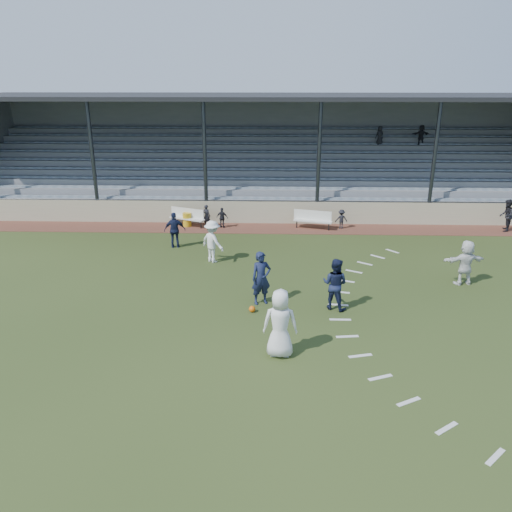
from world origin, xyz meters
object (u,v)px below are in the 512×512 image
at_px(trash_bin, 187,220).
at_px(football, 252,309).
at_px(player_navy_lead, 261,278).
at_px(player_white_lead, 280,323).
at_px(bench_left, 187,216).
at_px(bench_right, 313,218).
at_px(official, 506,215).

height_order(trash_bin, football, trash_bin).
bearing_deg(trash_bin, player_navy_lead, -66.40).
xyz_separation_m(player_white_lead, player_navy_lead, (-0.61, 3.47, -0.06)).
height_order(football, player_white_lead, player_white_lead).
xyz_separation_m(bench_left, bench_right, (6.65, -0.27, 0.00)).
distance_m(trash_bin, player_navy_lead, 10.43).
xyz_separation_m(player_white_lead, official, (11.78, 12.68, -0.16)).
bearing_deg(player_navy_lead, official, 16.35).
bearing_deg(bench_left, player_navy_lead, -43.41).
relative_size(bench_left, player_navy_lead, 1.05).
bearing_deg(player_white_lead, bench_right, -95.83).
xyz_separation_m(bench_left, football, (3.87, -10.32, -0.47)).
xyz_separation_m(player_navy_lead, official, (12.39, 9.20, -0.10)).
height_order(bench_right, football, bench_right).
bearing_deg(official, bench_right, -66.48).
bearing_deg(player_navy_lead, bench_left, 93.15).
height_order(bench_left, player_white_lead, player_white_lead).
bearing_deg(player_white_lead, football, -69.44).
height_order(bench_left, trash_bin, bench_left).
xyz_separation_m(football, player_white_lead, (0.90, -2.75, 0.89)).
xyz_separation_m(football, official, (12.68, 9.92, 0.74)).
relative_size(bench_right, official, 1.23).
height_order(football, player_navy_lead, player_navy_lead).
distance_m(player_navy_lead, official, 15.43).
bearing_deg(bench_right, bench_left, -166.28).
distance_m(bench_right, football, 10.45).
xyz_separation_m(trash_bin, official, (16.56, -0.35, 0.46)).
relative_size(bench_left, official, 1.21).
relative_size(trash_bin, football, 3.30).
relative_size(bench_left, bench_right, 0.98).
xyz_separation_m(bench_right, official, (9.90, -0.14, 0.26)).
height_order(bench_right, player_white_lead, player_white_lead).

